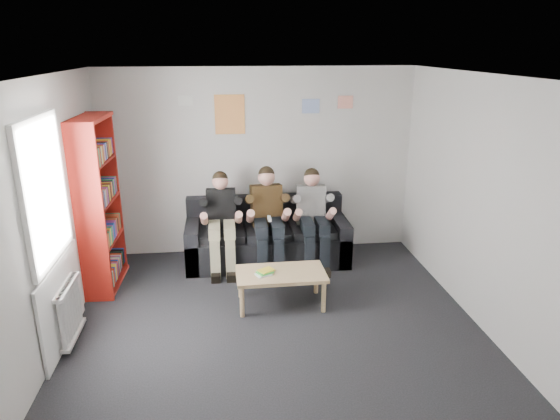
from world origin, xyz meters
name	(u,v)px	position (x,y,z in m)	size (l,w,h in m)	color
room_shell	(278,219)	(0.00, 0.00, 1.35)	(5.00, 5.00, 5.00)	black
sofa	(267,239)	(0.07, 2.07, 0.32)	(2.28, 0.93, 0.88)	black
bookshelf	(100,204)	(-2.06, 1.53, 1.09)	(0.33, 0.98, 2.18)	maroon
coffee_table	(281,276)	(0.12, 0.73, 0.37)	(1.05, 0.58, 0.42)	tan
game_cases	(265,272)	(-0.08, 0.70, 0.44)	(0.21, 0.18, 0.04)	white
person_left	(222,222)	(-0.57, 1.86, 0.67)	(0.40, 0.86, 1.34)	black
person_middle	(268,219)	(0.07, 1.86, 0.69)	(0.43, 0.92, 1.40)	#443016
person_right	(313,219)	(0.70, 1.86, 0.68)	(0.41, 0.87, 1.35)	white
radiator	(70,311)	(-2.15, 0.20, 0.35)	(0.10, 0.64, 0.60)	silver
window	(53,251)	(-2.22, 0.20, 1.03)	(0.05, 1.30, 2.36)	white
poster_large	(230,114)	(-0.40, 2.49, 2.05)	(0.42, 0.01, 0.55)	#E3AF50
poster_blue	(311,106)	(0.75, 2.49, 2.15)	(0.25, 0.01, 0.20)	#3D6BD2
poster_pink	(345,102)	(1.25, 2.49, 2.20)	(0.22, 0.01, 0.18)	#C83EA0
poster_sign	(186,100)	(-1.00, 2.49, 2.25)	(0.20, 0.01, 0.14)	silver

